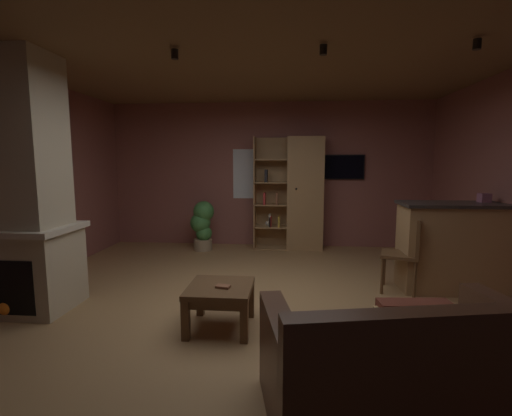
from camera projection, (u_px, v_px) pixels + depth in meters
The scene contains 18 objects.
floor at pixel (253, 309), 3.94m from camera, with size 5.93×6.10×0.02m, color #A37A4C.
wall_back at pixel (269, 175), 6.81m from camera, with size 6.05×0.06×2.68m, color #8E544C.
ceiling at pixel (252, 50), 3.60m from camera, with size 5.93×6.10×0.02m, color brown.
window_pane_back at pixel (250, 174), 6.81m from camera, with size 0.62×0.01×0.92m, color white.
stone_fireplace at pixel (21, 198), 3.78m from camera, with size 1.02×0.80×2.68m.
bookshelf_cabinet at pixel (300, 194), 6.53m from camera, with size 1.24×0.41×2.03m.
kitchen_bar_counter at pixel (463, 247), 4.42m from camera, with size 1.53×0.58×1.09m.
tissue_box at pixel (484, 198), 4.41m from camera, with size 0.12×0.12×0.11m, color #995972.
leather_couch at pixel (403, 373), 2.22m from camera, with size 1.82×1.21×0.84m.
coffee_table at pixel (220, 294), 3.44m from camera, with size 0.60×0.62×0.42m.
table_book_0 at pixel (223, 287), 3.37m from camera, with size 0.13×0.08×0.02m, color brown.
dining_chair at pixel (407, 250), 4.36m from camera, with size 0.53×0.53×0.92m.
potted_floor_plant at pixel (203, 224), 6.46m from camera, with size 0.42×0.39×0.89m.
wall_mounted_tv at pixel (342, 167), 6.61m from camera, with size 0.79×0.06×0.45m.
track_light_spot_0 at pixel (37, 56), 3.53m from camera, with size 0.07×0.07×0.09m, color black.
track_light_spot_1 at pixel (175, 54), 3.46m from camera, with size 0.07×0.07×0.09m, color black.
track_light_spot_2 at pixel (323, 50), 3.32m from camera, with size 0.07×0.07×0.09m, color black.
track_light_spot_3 at pixel (477, 44), 3.16m from camera, with size 0.07×0.07×0.09m, color black.
Camera 1 is at (0.37, -3.75, 1.58)m, focal length 25.37 mm.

